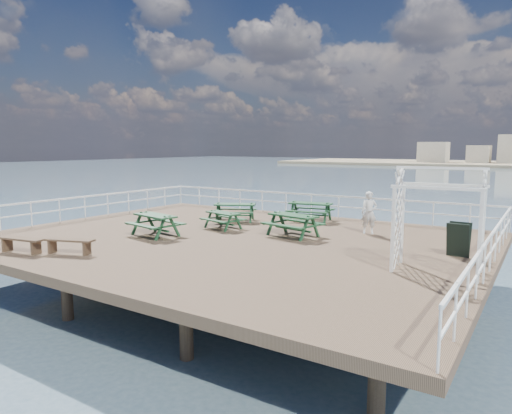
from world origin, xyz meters
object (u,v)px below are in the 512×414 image
object	(u,v)px
trellis_arbor	(438,226)
person	(369,213)
picnic_table_e	(223,217)
flat_bench_near	(69,243)
picnic_table_c	(311,208)
picnic_table_b	(293,220)
flat_bench_far	(21,242)
picnic_table_d	(155,220)
picnic_table_a	(235,208)

from	to	relation	value
trellis_arbor	person	xyz separation A→B (m)	(-3.49, 4.51, -0.45)
picnic_table_e	flat_bench_near	bearing A→B (deg)	-88.18
picnic_table_c	picnic_table_b	bearing A→B (deg)	-83.25
picnic_table_b	flat_bench_near	bearing A→B (deg)	-114.12
flat_bench_far	person	world-z (taller)	person
picnic_table_c	trellis_arbor	size ratio (longest dim) A/B	0.75
picnic_table_c	picnic_table_d	world-z (taller)	picnic_table_c
picnic_table_d	person	distance (m)	8.48
picnic_table_b	picnic_table_d	bearing A→B (deg)	-136.52
picnic_table_a	picnic_table_c	xyz separation A→B (m)	(2.94, 2.02, 0.02)
picnic_table_b	trellis_arbor	distance (m)	6.30
picnic_table_a	person	bearing A→B (deg)	-23.51
person	flat_bench_far	bearing A→B (deg)	-155.46
picnic_table_a	picnic_table_c	bearing A→B (deg)	7.90
picnic_table_d	flat_bench_near	xyz separation A→B (m)	(-0.14, -3.72, -0.24)
picnic_table_d	picnic_table_e	bearing A→B (deg)	75.94
picnic_table_c	trellis_arbor	xyz separation A→B (m)	(6.89, -6.18, 0.69)
picnic_table_e	trellis_arbor	distance (m)	9.40
picnic_table_b	trellis_arbor	world-z (taller)	trellis_arbor
picnic_table_e	flat_bench_far	world-z (taller)	picnic_table_e
picnic_table_b	picnic_table_c	xyz separation A→B (m)	(-1.10, 3.79, -0.00)
picnic_table_c	flat_bench_far	bearing A→B (deg)	-123.95
flat_bench_near	trellis_arbor	size ratio (longest dim) A/B	0.60
picnic_table_b	flat_bench_near	size ratio (longest dim) A/B	1.29
picnic_table_a	flat_bench_near	bearing A→B (deg)	-121.17
picnic_table_e	flat_bench_near	size ratio (longest dim) A/B	1.08
picnic_table_c	flat_bench_near	world-z (taller)	picnic_table_c
person	trellis_arbor	bearing A→B (deg)	-75.78
picnic_table_e	picnic_table_d	bearing A→B (deg)	-100.82
picnic_table_d	flat_bench_far	size ratio (longest dim) A/B	1.24
picnic_table_a	picnic_table_e	size ratio (longest dim) A/B	1.26
picnic_table_e	person	xyz separation A→B (m)	(5.61, 2.26, 0.35)
picnic_table_d	person	xyz separation A→B (m)	(6.87, 4.97, 0.24)
picnic_table_b	person	world-z (taller)	person
picnic_table_c	person	size ratio (longest dim) A/B	1.30
picnic_table_e	flat_bench_near	xyz separation A→B (m)	(-1.40, -6.43, -0.14)
picnic_table_a	flat_bench_far	xyz separation A→B (m)	(-2.14, -9.10, -0.22)
picnic_table_c	flat_bench_far	size ratio (longest dim) A/B	1.24
flat_bench_far	picnic_table_a	bearing A→B (deg)	65.94
picnic_table_d	trellis_arbor	distance (m)	10.39
picnic_table_a	flat_bench_far	size ratio (longest dim) A/B	1.34
flat_bench_near	picnic_table_e	bearing A→B (deg)	57.96
flat_bench_far	trellis_arbor	distance (m)	12.98
picnic_table_e	person	bearing A→B (deg)	36.04
picnic_table_a	picnic_table_e	world-z (taller)	picnic_table_a
picnic_table_b	trellis_arbor	size ratio (longest dim) A/B	0.77
picnic_table_a	person	distance (m)	6.36
picnic_table_b	flat_bench_far	size ratio (longest dim) A/B	1.28
picnic_table_a	picnic_table_d	bearing A→B (deg)	-123.09
flat_bench_far	trellis_arbor	xyz separation A→B (m)	(11.97, 4.94, 0.93)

